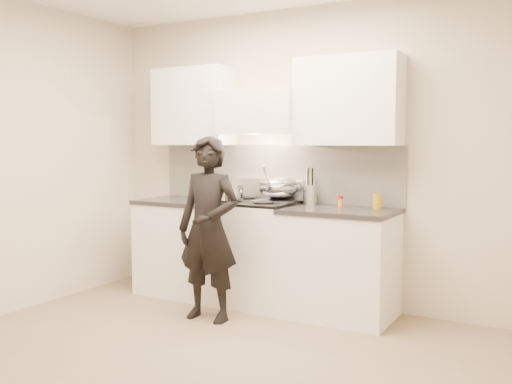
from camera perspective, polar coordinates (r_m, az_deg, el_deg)
ground_plane at (r=4.06m, az=-6.65°, el=-16.35°), size 4.00×4.00×0.00m
room_shell at (r=4.13m, az=-4.48°, el=6.67°), size 4.04×3.54×2.70m
stove at (r=5.24m, az=-0.18°, el=-6.01°), size 0.76×0.65×0.96m
counter_right at (r=4.90m, az=8.36°, el=-7.01°), size 0.92×0.67×0.92m
counter_left at (r=5.67m, az=-7.10°, el=-5.37°), size 0.82×0.67×0.92m
wok at (r=5.21m, az=2.34°, el=0.49°), size 0.40×0.49×0.32m
stock_pot at (r=5.12m, az=-2.49°, el=0.02°), size 0.30×0.28×0.15m
utensil_crock at (r=5.12m, az=5.42°, el=-0.12°), size 0.12×0.12×0.33m
spice_jar at (r=4.96m, az=8.45°, el=-0.93°), size 0.04×0.04×0.10m
oil_glass at (r=4.88m, az=12.07°, el=-0.89°), size 0.07×0.07×0.13m
person at (r=4.73m, az=-4.77°, el=-3.69°), size 0.57×0.38×1.53m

